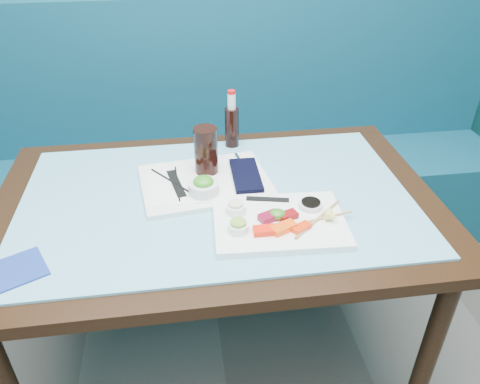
{
  "coord_description": "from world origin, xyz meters",
  "views": [
    {
      "loc": [
        -0.1,
        0.23,
        1.58
      ],
      "look_at": [
        0.07,
        1.4,
        0.8
      ],
      "focal_mm": 35.0,
      "sensor_mm": 36.0,
      "label": 1
    }
  ],
  "objects": [
    {
      "name": "booth_bench",
      "position": [
        0.0,
        2.29,
        0.37
      ],
      "size": [
        3.0,
        0.56,
        1.17
      ],
      "color": "#0D4358",
      "rests_on": "ground"
    },
    {
      "name": "sashimi_plate",
      "position": [
        0.17,
        1.28,
        0.77
      ],
      "size": [
        0.39,
        0.29,
        0.02
      ],
      "primitive_type": "cube",
      "rotation": [
        0.0,
        0.0,
        -0.05
      ],
      "color": "white",
      "rests_on": "glass_top"
    },
    {
      "name": "navy_pouch",
      "position": [
        0.11,
        1.53,
        0.78
      ],
      "size": [
        0.09,
        0.21,
        0.02
      ],
      "primitive_type": "cube",
      "rotation": [
        0.0,
        0.0,
        -0.01
      ],
      "color": "black",
      "rests_on": "serving_tray"
    },
    {
      "name": "ramekin_wasabi",
      "position": [
        0.04,
        1.24,
        0.79
      ],
      "size": [
        0.07,
        0.07,
        0.02
      ],
      "primitive_type": "cylinder",
      "rotation": [
        0.0,
        0.0,
        -0.37
      ],
      "color": "white",
      "rests_on": "sashimi_plate"
    },
    {
      "name": "tuna_right",
      "position": [
        0.19,
        1.28,
        0.79
      ],
      "size": [
        0.06,
        0.05,
        0.02
      ],
      "primitive_type": "cube",
      "rotation": [
        0.0,
        0.0,
        0.34
      ],
      "color": "maroon",
      "rests_on": "sashimi_plate"
    },
    {
      "name": "salmon_left",
      "position": [
        0.12,
        1.22,
        0.79
      ],
      "size": [
        0.07,
        0.04,
        0.02
      ],
      "primitive_type": "cube",
      "rotation": [
        0.0,
        0.0,
        -0.01
      ],
      "color": "#FF1D0A",
      "rests_on": "sashimi_plate"
    },
    {
      "name": "wasabi_fill",
      "position": [
        0.04,
        1.24,
        0.81
      ],
      "size": [
        0.05,
        0.05,
        0.01
      ],
      "primitive_type": "cylinder",
      "rotation": [
        0.0,
        0.0,
        0.14
      ],
      "color": "#79A836",
      "rests_on": "ramekin_wasabi"
    },
    {
      "name": "wooden_chopstick_a",
      "position": [
        0.28,
        1.26,
        0.78
      ],
      "size": [
        0.18,
        0.17,
        0.01
      ],
      "primitive_type": "cylinder",
      "rotation": [
        1.57,
        0.0,
        -0.83
      ],
      "color": "#A77E4E",
      "rests_on": "sashimi_plate"
    },
    {
      "name": "ramekin_ginger",
      "position": [
        0.05,
        1.33,
        0.79
      ],
      "size": [
        0.07,
        0.07,
        0.02
      ],
      "primitive_type": "cylinder",
      "rotation": [
        0.0,
        0.0,
        0.3
      ],
      "color": "white",
      "rests_on": "sashimi_plate"
    },
    {
      "name": "salmon_mid",
      "position": [
        0.17,
        1.23,
        0.79
      ],
      "size": [
        0.08,
        0.06,
        0.02
      ],
      "primitive_type": "cube",
      "rotation": [
        0.0,
        0.0,
        0.42
      ],
      "color": "#FF520A",
      "rests_on": "sashimi_plate"
    },
    {
      "name": "black_chopstick_b",
      "position": [
        -0.12,
        1.52,
        0.78
      ],
      "size": [
        0.01,
        0.21,
        0.01
      ],
      "primitive_type": "cylinder",
      "rotation": [
        1.57,
        0.0,
        0.04
      ],
      "color": "black",
      "rests_on": "serving_tray"
    },
    {
      "name": "fork",
      "position": [
        0.1,
        1.64,
        0.78
      ],
      "size": [
        0.03,
        0.1,
        0.01
      ],
      "primitive_type": "cylinder",
      "rotation": [
        1.57,
        0.0,
        0.16
      ],
      "color": "silver",
      "rests_on": "serving_tray"
    },
    {
      "name": "cola_bottle_cap",
      "position": [
        0.09,
        1.79,
        0.97
      ],
      "size": [
        0.03,
        0.03,
        0.01
      ],
      "primitive_type": "cylinder",
      "rotation": [
        0.0,
        0.0,
        0.11
      ],
      "color": "red",
      "rests_on": "cola_bottle_neck"
    },
    {
      "name": "ginger_fill",
      "position": [
        0.05,
        1.33,
        0.81
      ],
      "size": [
        0.06,
        0.06,
        0.01
      ],
      "primitive_type": "cylinder",
      "rotation": [
        0.0,
        0.0,
        0.38
      ],
      "color": "beige",
      "rests_on": "ramekin_ginger"
    },
    {
      "name": "dining_table",
      "position": [
        0.0,
        1.45,
        0.67
      ],
      "size": [
        1.4,
        0.9,
        0.75
      ],
      "color": "black",
      "rests_on": "ground"
    },
    {
      "name": "soy_fill",
      "position": [
        0.27,
        1.33,
        0.79
      ],
      "size": [
        0.06,
        0.06,
        0.01
      ],
      "primitive_type": "cylinder",
      "rotation": [
        0.0,
        0.0,
        0.08
      ],
      "color": "black",
      "rests_on": "soy_dish"
    },
    {
      "name": "cola_bottle_body",
      "position": [
        0.09,
        1.79,
        0.83
      ],
      "size": [
        0.06,
        0.06,
        0.15
      ],
      "primitive_type": "cylinder",
      "rotation": [
        0.0,
        0.0,
        0.09
      ],
      "color": "black",
      "rests_on": "glass_top"
    },
    {
      "name": "seaweed_salad",
      "position": [
        -0.04,
        1.46,
        0.82
      ],
      "size": [
        0.07,
        0.07,
        0.03
      ],
      "primitive_type": "ellipsoid",
      "rotation": [
        0.0,
        0.0,
        0.1
      ],
      "color": "#2F841E",
      "rests_on": "seaweed_bowl"
    },
    {
      "name": "salmon_right",
      "position": [
        0.22,
        1.22,
        0.78
      ],
      "size": [
        0.06,
        0.06,
        0.01
      ],
      "primitive_type": "cube",
      "rotation": [
        0.0,
        0.0,
        0.59
      ],
      "color": "#F13109",
      "rests_on": "sashimi_plate"
    },
    {
      "name": "seaweed_garnish",
      "position": [
        0.16,
        1.29,
        0.79
      ],
      "size": [
        0.05,
        0.05,
        0.03
      ],
      "primitive_type": "ellipsoid",
      "rotation": [
        0.0,
        0.0,
        0.05
      ],
      "color": "#2E751B",
      "rests_on": "sashimi_plate"
    },
    {
      "name": "cola_bottle_neck",
      "position": [
        0.09,
        1.79,
        0.93
      ],
      "size": [
        0.04,
        0.04,
        0.06
      ],
      "primitive_type": "cylinder",
      "rotation": [
        0.0,
        0.0,
        0.32
      ],
      "color": "white",
      "rests_on": "cola_bottle_body"
    },
    {
      "name": "soy_dish",
      "position": [
        0.27,
        1.33,
        0.78
      ],
      "size": [
        0.09,
        0.09,
        0.01
      ],
      "primitive_type": "cylinder",
      "rotation": [
        0.0,
        0.0,
        0.28
      ],
      "color": "silver",
      "rests_on": "sashimi_plate"
    },
    {
      "name": "blue_napkin",
      "position": [
        -0.54,
        1.19,
        0.76
      ],
      "size": [
        0.17,
        0.17,
        0.01
      ],
      "primitive_type": "cube",
      "rotation": [
        0.0,
        0.0,
        0.46
      ],
      "color": "navy",
      "rests_on": "glass_top"
    },
    {
      "name": "seaweed_bowl",
      "position": [
        -0.04,
        1.46,
        0.79
      ],
      "size": [
        0.12,
        0.12,
        0.04
      ],
      "primitive_type": "cylinder",
      "rotation": [
        0.0,
        0.0,
        -0.31
      ],
      "color": "silver",
      "rests_on": "serving_tray"
    },
    {
      "name": "black_chopstick_a",
      "position": [
        -0.13,
        1.52,
        0.78
      ],
      "size": [
        0.16,
        0.2,
        0.01
      ],
      "primitive_type": "cylinder",
      "rotation": [
        1.57,
        0.0,
        0.65
      ],
      "color": "black",
      "rests_on": "serving_tray"
    },
    {
      "name": "lemon_wedge",
      "position": [
        0.31,
        1.25,
        0.8
      ],
      "size": [
        0.05,
        0.05,
        0.04
      ],
      "primitive_type": "cone",
      "rotation": [
        1.57,
        0.0,
        0.69
      ],
      "color": "#ECF272",
      "rests_on": "sashimi_plate"
    },
    {
      "name": "glass_top",
      "position": [
        0.0,
        1.45,
        0.75
      ],
      "size": [
        1.22,
        0.76,
        0.01
      ],
      "primitive_type": "cube",
      "color": "#67B2CE",
      "rests_on": "dining_table"
    },
    {
      "name": "tray_sleeve",
      "position": [
        -0.12,
        1.52,
        0.78
      ],
      "size": [
        0.06,
        0.17,
        0.0
      ],
      "primitive_type": "cube",
      "rotation": [
        0.0,
        0.0,
        0.2
      ],
      "color": "black",
      "rests_on": "serving_tray"
    },
    {
      "name": "paper_placemat",
      "position": [
        -0.03,
        1.53,
        0.77
      ],
      "size": [
        0.38,
        0.27,
        0.0
      ],
      "primitive_type": "cube",
      "rotation": [
        0.0,
        0.0,
        0.02
      ],
      "color": "white",
      "rests_on": "serving_tray"
    },
    {
      "name": "wooden_chopstick_b",
      "position": [
        0.29,
        1.26,
        0.78
      ],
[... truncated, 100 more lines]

